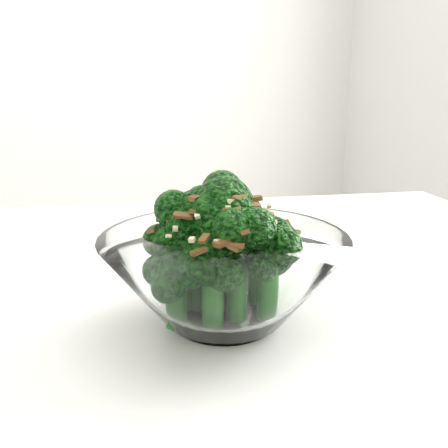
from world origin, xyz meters
name	(u,v)px	position (x,y,z in m)	size (l,w,h in m)	color
table	(80,363)	(-0.06, -0.07, 0.68)	(1.37, 1.10, 0.75)	white
broccoli_dish	(224,267)	(0.05, -0.17, 0.80)	(0.21, 0.21, 0.13)	white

